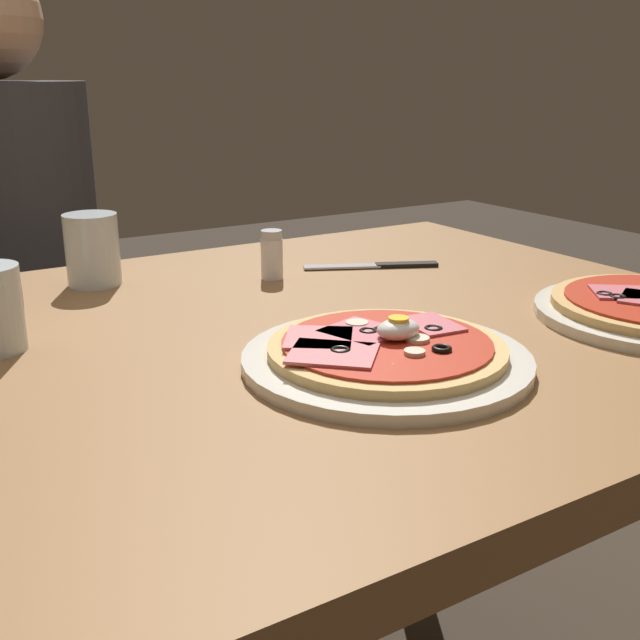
# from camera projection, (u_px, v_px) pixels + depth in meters

# --- Properties ---
(dining_table) EXTENTS (1.17, 0.83, 0.72)m
(dining_table) POSITION_uv_depth(u_px,v_px,m) (253.00, 430.00, 0.86)
(dining_table) COLOR olive
(dining_table) RESTS_ON ground
(pizza_foreground) EXTENTS (0.28, 0.28, 0.05)m
(pizza_foreground) POSITION_uv_depth(u_px,v_px,m) (386.00, 354.00, 0.73)
(pizza_foreground) COLOR silver
(pizza_foreground) RESTS_ON dining_table
(water_glass_near) EXTENTS (0.07, 0.07, 0.09)m
(water_glass_near) POSITION_uv_depth(u_px,v_px,m) (93.00, 255.00, 1.01)
(water_glass_near) COLOR silver
(water_glass_near) RESTS_ON dining_table
(knife) EXTENTS (0.18, 0.10, 0.01)m
(knife) POSITION_uv_depth(u_px,v_px,m) (381.00, 265.00, 1.11)
(knife) COLOR silver
(knife) RESTS_ON dining_table
(salt_shaker) EXTENTS (0.03, 0.03, 0.07)m
(salt_shaker) POSITION_uv_depth(u_px,v_px,m) (272.00, 255.00, 1.04)
(salt_shaker) COLOR white
(salt_shaker) RESTS_ON dining_table
(diner_person) EXTENTS (0.32, 0.32, 1.18)m
(diner_person) POSITION_uv_depth(u_px,v_px,m) (18.00, 316.00, 1.43)
(diner_person) COLOR black
(diner_person) RESTS_ON ground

